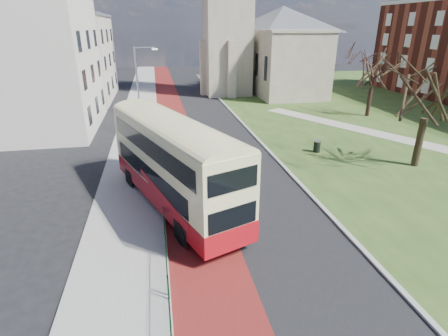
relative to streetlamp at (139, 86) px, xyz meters
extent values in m
plane|color=black|center=(4.35, -18.00, -4.59)|extent=(160.00, 160.00, 0.00)
cube|color=black|center=(5.85, 2.00, -4.59)|extent=(9.00, 120.00, 0.01)
cube|color=#591414|center=(3.15, 2.00, -4.59)|extent=(3.40, 120.00, 0.01)
cube|color=gray|center=(-0.65, 2.00, -4.53)|extent=(4.00, 120.00, 0.12)
cube|color=#999993|center=(1.35, 2.00, -4.53)|extent=(0.25, 120.00, 0.13)
cube|color=#999993|center=(10.45, 4.00, -4.53)|extent=(0.25, 80.00, 0.13)
cube|color=#2C4A1A|center=(30.35, 4.00, -4.57)|extent=(40.00, 80.00, 0.04)
cube|color=#9E998C|center=(24.35, -8.00, -4.54)|extent=(18.84, 32.82, 0.03)
cylinder|color=black|center=(1.40, -14.00, -3.49)|extent=(0.04, 24.00, 0.04)
cylinder|color=black|center=(1.40, -14.00, -4.44)|extent=(0.04, 24.00, 0.04)
cube|color=gray|center=(12.35, 20.00, 7.41)|extent=(6.50, 6.50, 24.00)
cube|color=gray|center=(20.85, 20.00, -0.09)|extent=(9.00, 18.00, 9.00)
pyramid|color=#565960|center=(20.85, 20.00, 8.01)|extent=(9.00, 18.00, 3.60)
cube|color=beige|center=(-9.65, 4.00, 1.66)|extent=(10.00, 14.00, 12.50)
cube|color=beige|center=(-9.65, 20.00, 0.91)|extent=(10.00, 16.00, 11.00)
cube|color=#565960|center=(-9.65, 20.00, 6.66)|extent=(10.30, 16.30, 0.50)
cylinder|color=gray|center=(-0.15, 0.00, -0.47)|extent=(0.16, 0.16, 8.00)
cylinder|color=gray|center=(0.75, 0.00, 3.43)|extent=(1.80, 0.10, 0.10)
cube|color=silver|center=(1.65, 0.00, 3.28)|extent=(0.50, 0.18, 0.12)
cube|color=#A20E16|center=(2.12, -15.57, -3.46)|extent=(7.00, 12.38, 1.11)
cube|color=#F0EAA3|center=(2.12, -15.57, -1.31)|extent=(6.95, 12.31, 3.21)
cube|color=black|center=(0.70, -15.76, -2.30)|extent=(3.63, 9.34, 1.05)
cube|color=black|center=(3.30, -14.76, -2.30)|extent=(3.63, 9.34, 1.05)
cube|color=black|center=(0.82, -16.07, -0.64)|extent=(3.98, 10.25, 1.00)
cube|color=black|center=(3.42, -15.07, -0.64)|extent=(3.98, 10.25, 1.00)
cube|color=black|center=(-0.05, -9.91, -2.30)|extent=(2.35, 0.96, 1.16)
cube|color=black|center=(-0.05, -9.91, -0.64)|extent=(2.35, 0.96, 1.00)
cube|color=orange|center=(-0.05, -9.91, -0.01)|extent=(1.88, 0.80, 0.33)
cylinder|color=black|center=(-0.57, -12.17, -4.02)|extent=(0.72, 1.19, 1.15)
cylinder|color=black|center=(1.84, -11.24, -4.02)|extent=(0.72, 1.19, 1.15)
cylinder|color=black|center=(2.23, -19.44, -4.02)|extent=(0.72, 1.19, 1.15)
cylinder|color=black|center=(4.64, -18.52, -4.02)|extent=(0.72, 1.19, 1.15)
cylinder|color=#2F2517|center=(20.25, -12.52, -2.74)|extent=(0.62, 0.62, 3.62)
cylinder|color=black|center=(25.69, 2.60, -2.92)|extent=(0.57, 0.57, 3.27)
cylinder|color=black|center=(14.30, -8.28, -4.10)|extent=(0.71, 0.71, 0.91)
cylinder|color=gray|center=(14.30, -8.28, -3.61)|extent=(0.76, 0.76, 0.06)
camera|label=1|loc=(1.47, -33.85, 5.17)|focal=28.00mm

